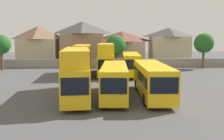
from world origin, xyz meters
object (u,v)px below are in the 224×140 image
at_px(bus_5, 106,57).
at_px(tree_behind_wall, 1,45).
at_px(bus_6, 131,63).
at_px(tree_right_of_lot, 116,45).
at_px(bus_2, 114,79).
at_px(bus_1, 77,70).
at_px(house_terrace_left, 39,45).
at_px(tree_left_of_lot, 204,43).
at_px(house_terrace_centre, 83,42).
at_px(house_terrace_far_right, 169,46).
at_px(bus_4, 83,58).
at_px(bus_3, 152,78).
at_px(house_terrace_right, 122,47).

relative_size(bus_5, tree_behind_wall, 1.81).
xyz_separation_m(bus_6, tree_right_of_lot, (-1.69, 12.46, 2.45)).
xyz_separation_m(bus_2, bus_5, (-0.46, 16.31, 0.98)).
height_order(bus_1, house_terrace_left, house_terrace_left).
bearing_deg(tree_left_of_lot, house_terrace_centre, 157.63).
bearing_deg(house_terrace_centre, bus_5, -74.46).
relative_size(bus_1, house_terrace_far_right, 1.35).
bearing_deg(bus_2, tree_left_of_lot, 145.42).
height_order(bus_4, house_terrace_left, house_terrace_left).
xyz_separation_m(bus_3, tree_right_of_lot, (-1.90, 28.20, 2.52)).
height_order(house_terrace_centre, tree_left_of_lot, house_terrace_centre).
relative_size(bus_5, house_terrace_centre, 1.21).
bearing_deg(house_terrace_right, bus_4, -114.13).
relative_size(bus_1, bus_4, 1.13).
distance_m(house_terrace_left, tree_behind_wall, 11.32).
distance_m(bus_5, tree_right_of_lot, 12.35).
bearing_deg(bus_1, bus_6, 150.62).
relative_size(tree_behind_wall, tree_right_of_lot, 1.00).
distance_m(bus_5, bus_6, 4.20).
height_order(house_terrace_centre, tree_right_of_lot, house_terrace_centre).
bearing_deg(tree_right_of_lot, bus_5, -101.27).
relative_size(bus_4, bus_6, 0.90).
distance_m(house_terrace_left, house_terrace_centre, 10.00).
height_order(bus_2, tree_right_of_lot, tree_right_of_lot).
distance_m(bus_3, house_terrace_right, 33.11).
relative_size(bus_5, house_terrace_left, 1.34).
relative_size(bus_4, house_terrace_centre, 1.09).
height_order(house_terrace_left, house_terrace_centre, house_terrace_centre).
relative_size(bus_1, bus_5, 1.02).
xyz_separation_m(bus_4, house_terrace_right, (7.81, 17.44, 1.09)).
relative_size(house_terrace_right, tree_behind_wall, 1.54).
height_order(bus_5, house_terrace_left, house_terrace_left).
bearing_deg(bus_6, bus_4, -84.42).
relative_size(bus_6, house_terrace_right, 1.18).
distance_m(bus_6, house_terrace_right, 17.41).
height_order(house_terrace_left, tree_behind_wall, house_terrace_left).
height_order(tree_left_of_lot, tree_behind_wall, tree_left_of_lot).
height_order(bus_3, house_terrace_left, house_terrace_left).
relative_size(bus_1, house_terrace_left, 1.37).
bearing_deg(house_terrace_left, house_terrace_far_right, -1.02).
bearing_deg(bus_3, bus_4, -150.75).
xyz_separation_m(house_terrace_far_right, tree_right_of_lot, (-12.56, -4.40, 0.18)).
bearing_deg(tree_left_of_lot, bus_6, -152.60).
bearing_deg(house_terrace_right, house_terrace_centre, 175.78).
xyz_separation_m(house_terrace_right, house_terrace_far_right, (10.90, -0.45, 0.41)).
relative_size(bus_3, bus_5, 0.95).
height_order(bus_2, tree_behind_wall, tree_behind_wall).
bearing_deg(tree_behind_wall, bus_1, -54.84).
bearing_deg(bus_2, bus_5, -174.42).
height_order(bus_1, bus_4, bus_1).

